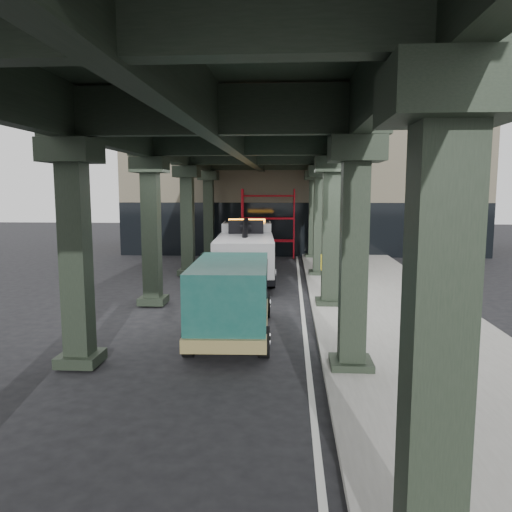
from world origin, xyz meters
The scene contains 8 objects.
ground centered at (0.00, 0.00, 0.00)m, with size 90.00×90.00×0.00m, color black.
sidewalk centered at (4.50, 2.00, 0.07)m, with size 5.00×40.00×0.15m, color gray.
lane_stripe centered at (1.70, 2.00, 0.01)m, with size 0.12×38.00×0.01m, color silver.
viaduct centered at (-0.40, 2.00, 5.46)m, with size 7.40×32.00×6.40m.
building centered at (2.00, 20.00, 4.00)m, with size 22.00×10.00×8.00m, color #C6B793.
scaffolding centered at (0.00, 14.64, 2.11)m, with size 3.08×0.88×4.00m.
tow_truck centered at (-0.69, 7.51, 1.32)m, with size 2.82×8.36×2.70m.
towed_van centered at (-0.28, -1.54, 1.12)m, with size 2.24×5.21×2.08m.
Camera 1 is at (1.25, -14.49, 3.92)m, focal length 35.00 mm.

